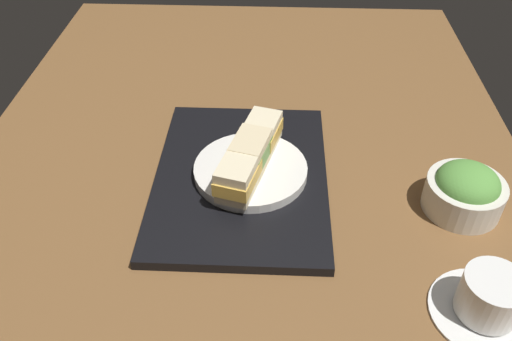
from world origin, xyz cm
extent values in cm
cube|color=brown|center=(0.00, 0.00, -1.50)|extent=(140.00, 100.00, 3.00)
cube|color=black|center=(3.47, -0.59, 0.87)|extent=(39.59, 28.88, 1.74)
cylinder|color=silver|center=(3.44, 1.02, 2.57)|extent=(19.06, 19.06, 1.66)
cube|color=beige|center=(-2.60, 2.67, 4.13)|extent=(8.74, 7.03, 1.46)
cube|color=gold|center=(-2.60, 2.67, 6.02)|extent=(8.92, 7.37, 2.32)
cube|color=beige|center=(-2.60, 2.67, 7.91)|extent=(8.74, 7.03, 1.46)
cube|color=beige|center=(3.44, 1.02, 4.15)|extent=(8.74, 7.03, 1.50)
cube|color=#669347|center=(3.44, 1.02, 6.29)|extent=(8.93, 7.16, 2.79)
cube|color=beige|center=(3.44, 1.02, 8.44)|extent=(8.74, 7.03, 1.50)
cube|color=beige|center=(9.47, -0.64, 4.23)|extent=(8.74, 7.03, 1.66)
cube|color=gold|center=(9.47, -0.64, 6.23)|extent=(9.35, 7.46, 2.35)
cube|color=beige|center=(9.47, -0.64, 8.24)|extent=(8.74, 7.03, 1.66)
cylinder|color=silver|center=(8.25, 35.13, 2.68)|extent=(12.30, 12.30, 5.35)
ellipsoid|color=#5B9E42|center=(8.25, 35.13, 5.35)|extent=(9.84, 9.84, 5.41)
cylinder|color=white|center=(28.32, 33.21, 0.40)|extent=(14.33, 14.33, 0.80)
cylinder|color=white|center=(28.32, 33.21, 3.83)|extent=(8.10, 8.10, 6.06)
cylinder|color=#382111|center=(28.32, 33.21, 6.46)|extent=(7.45, 7.45, 0.40)
camera|label=1|loc=(70.12, 4.87, 59.36)|focal=36.63mm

